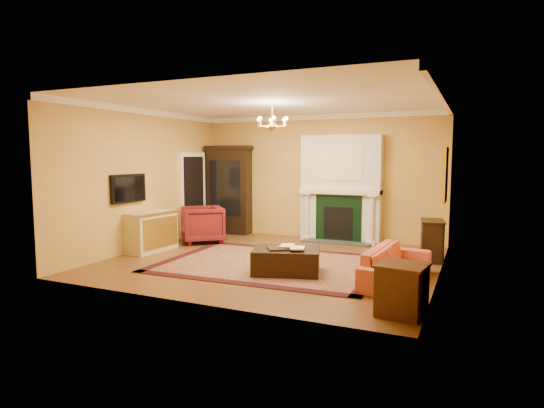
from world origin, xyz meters
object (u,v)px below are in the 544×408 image
Objects in this scene: china_cabinet at (230,192)px; coral_sofa at (397,259)px; wingback_armchair at (202,223)px; pedestal_table at (209,225)px; end_table at (402,291)px; console_table at (432,241)px; leather_ottoman at (286,261)px; commode at (151,231)px.

coral_sofa is (4.76, -3.05, -0.71)m from china_cabinet.
wingback_armchair is 0.49× the size of coral_sofa.
pedestal_table is 6.05m from end_table.
pedestal_table is (0.06, -1.15, -0.72)m from china_cabinet.
wingback_armchair is 1.23× the size of console_table.
coral_sofa is 1.83m from leather_ottoman.
coral_sofa is 2.53× the size of console_table.
coral_sofa is (4.69, -1.63, -0.09)m from wingback_armchair.
pedestal_table reaches higher than end_table.
pedestal_table is 5.05m from console_table.
console_table is at bearing 88.98° from end_table.
wingback_armchair is 3.42m from leather_ottoman.
commode is (-0.45, -1.28, -0.05)m from wingback_armchair.
wingback_armchair is at bearing 130.60° from leather_ottoman.
coral_sofa is at bearing -38.22° from china_cabinet.
china_cabinet is 2.87× the size of console_table.
coral_sofa is at bearing 0.80° from commode.
console_table is at bearing -18.72° from china_cabinet.
china_cabinet is 1.94× the size of commode.
china_cabinet is at bearing 61.33° from coral_sofa.
end_table is (5.06, -4.56, -0.78)m from china_cabinet.
commode reaches higher than console_table.
pedestal_table is at bearing 126.87° from leather_ottoman.
coral_sofa is 3.06× the size of end_table.
leather_ottoman is (2.94, -3.25, -0.87)m from china_cabinet.
china_cabinet is 2.33× the size of wingback_armchair.
china_cabinet is 5.31m from console_table.
wingback_armchair is at bearing 74.89° from coral_sofa.
coral_sofa reaches higher than leather_ottoman.
coral_sofa reaches higher than end_table.
pedestal_table is at bearing 78.34° from commode.
china_cabinet is at bearing 158.10° from console_table.
pedestal_table is 5.06m from coral_sofa.
wingback_armchair is (0.06, -1.42, -0.62)m from china_cabinet.
commode reaches higher than leather_ottoman.
commode is 1.79× the size of end_table.
leather_ottoman is at bearing 100.04° from coral_sofa.
commode is 5.76m from end_table.
console_table is at bearing 51.91° from wingback_armchair.
leather_ottoman is at bearing -36.03° from pedestal_table.
console_table is 0.68× the size of leather_ottoman.
pedestal_table is at bearing -92.33° from china_cabinet.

